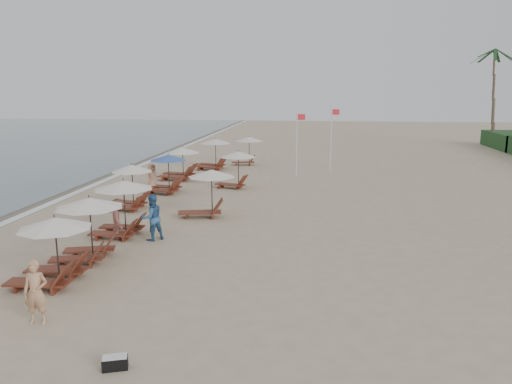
# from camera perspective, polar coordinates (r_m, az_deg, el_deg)

# --- Properties ---
(ground) EXTENTS (160.00, 160.00, 0.00)m
(ground) POSITION_cam_1_polar(r_m,az_deg,el_deg) (16.97, -2.34, -8.49)
(ground) COLOR tan
(ground) RESTS_ON ground
(wet_sand_band) EXTENTS (3.20, 140.00, 0.01)m
(wet_sand_band) POSITION_cam_1_polar(r_m,az_deg,el_deg) (30.40, -22.93, -0.31)
(wet_sand_band) COLOR #6B5E4C
(wet_sand_band) RESTS_ON ground
(foam_line) EXTENTS (0.50, 140.00, 0.02)m
(foam_line) POSITION_cam_1_polar(r_m,az_deg,el_deg) (29.78, -20.77, -0.36)
(foam_line) COLOR white
(foam_line) RESTS_ON ground
(lounger_station_0) EXTENTS (2.53, 2.21, 2.13)m
(lounger_station_0) POSITION_cam_1_polar(r_m,az_deg,el_deg) (16.30, -22.74, -6.28)
(lounger_station_0) COLOR brown
(lounger_station_0) RESTS_ON ground
(lounger_station_1) EXTENTS (2.51, 2.31, 2.26)m
(lounger_station_1) POSITION_cam_1_polar(r_m,az_deg,el_deg) (18.03, -19.08, -3.75)
(lounger_station_1) COLOR brown
(lounger_station_1) RESTS_ON ground
(lounger_station_2) EXTENTS (2.53, 2.37, 2.32)m
(lounger_station_2) POSITION_cam_1_polar(r_m,az_deg,el_deg) (20.63, -15.46, -1.59)
(lounger_station_2) COLOR brown
(lounger_station_2) RESTS_ON ground
(lounger_station_3) EXTENTS (2.36, 2.05, 2.25)m
(lounger_station_3) POSITION_cam_1_polar(r_m,az_deg,el_deg) (25.26, -14.50, 0.61)
(lounger_station_3) COLOR brown
(lounger_station_3) RESTS_ON ground
(lounger_station_4) EXTENTS (2.53, 2.20, 2.24)m
(lounger_station_4) POSITION_cam_1_polar(r_m,az_deg,el_deg) (28.90, -10.50, 2.05)
(lounger_station_4) COLOR brown
(lounger_station_4) RESTS_ON ground
(lounger_station_5) EXTENTS (2.81, 2.40, 2.13)m
(lounger_station_5) POSITION_cam_1_polar(r_m,az_deg,el_deg) (33.12, -8.93, 3.17)
(lounger_station_5) COLOR brown
(lounger_station_5) RESTS_ON ground
(lounger_station_6) EXTENTS (2.78, 2.57, 2.30)m
(lounger_station_6) POSITION_cam_1_polar(r_m,az_deg,el_deg) (37.06, -5.09, 4.33)
(lounger_station_6) COLOR brown
(lounger_station_6) RESTS_ON ground
(inland_station_0) EXTENTS (2.75, 2.24, 2.22)m
(inland_station_0) POSITION_cam_1_polar(r_m,az_deg,el_deg) (23.05, -5.77, 0.40)
(inland_station_0) COLOR brown
(inland_station_0) RESTS_ON ground
(inland_station_1) EXTENTS (2.63, 2.24, 2.22)m
(inland_station_1) POSITION_cam_1_polar(r_m,az_deg,el_deg) (29.80, -2.43, 3.19)
(inland_station_1) COLOR brown
(inland_station_1) RESTS_ON ground
(inland_station_2) EXTENTS (2.57, 2.24, 2.22)m
(inland_station_2) POSITION_cam_1_polar(r_m,az_deg,el_deg) (39.11, -1.05, 5.29)
(inland_station_2) COLOR brown
(inland_station_2) RESTS_ON ground
(beachgoer_near) EXTENTS (0.67, 0.49, 1.69)m
(beachgoer_near) POSITION_cam_1_polar(r_m,az_deg,el_deg) (13.89, -24.14, -10.53)
(beachgoer_near) COLOR tan
(beachgoer_near) RESTS_ON ground
(beachgoer_mid_a) EXTENTS (1.13, 1.13, 1.85)m
(beachgoer_mid_a) POSITION_cam_1_polar(r_m,az_deg,el_deg) (19.88, -11.95, -2.90)
(beachgoer_mid_a) COLOR #2F5B8D
(beachgoer_mid_a) RESTS_ON ground
(beachgoer_mid_b) EXTENTS (1.08, 1.23, 1.65)m
(beachgoer_mid_b) POSITION_cam_1_polar(r_m,az_deg,el_deg) (20.33, -15.68, -3.05)
(beachgoer_mid_b) COLOR brown
(beachgoer_mid_b) RESTS_ON ground
(beachgoer_far_b) EXTENTS (0.84, 0.93, 1.60)m
(beachgoer_far_b) POSITION_cam_1_polar(r_m,az_deg,el_deg) (29.83, -11.96, 1.72)
(beachgoer_far_b) COLOR tan
(beachgoer_far_b) RESTS_ON ground
(duffel_bag) EXTENTS (0.60, 0.43, 0.30)m
(duffel_bag) POSITION_cam_1_polar(r_m,az_deg,el_deg) (11.54, -16.01, -18.44)
(duffel_bag) COLOR black
(duffel_bag) RESTS_ON ground
(flag_pole_near) EXTENTS (0.60, 0.08, 4.46)m
(flag_pole_near) POSITION_cam_1_polar(r_m,az_deg,el_deg) (33.99, 4.79, 5.98)
(flag_pole_near) COLOR silver
(flag_pole_near) RESTS_ON ground
(flag_pole_far) EXTENTS (0.60, 0.08, 4.68)m
(flag_pole_far) POSITION_cam_1_polar(r_m,az_deg,el_deg) (36.92, 8.74, 6.52)
(flag_pole_far) COLOR silver
(flag_pole_far) RESTS_ON ground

